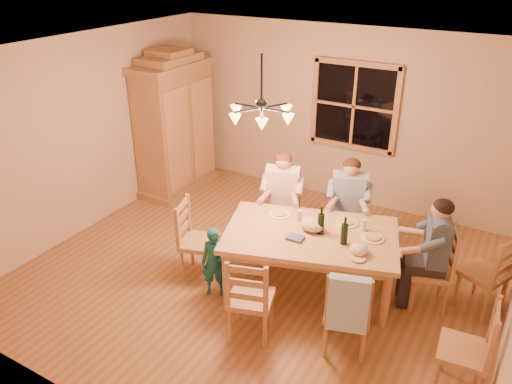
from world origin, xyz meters
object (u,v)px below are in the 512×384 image
Objects in this scene: chair_far_right at (346,231)px; chair_spare_back at (482,285)px; chandelier at (261,113)px; wine_bottle_a at (321,220)px; dining_table at (310,240)px; chair_near_right at (346,324)px; chair_end_left at (200,253)px; adult_woman at (283,188)px; armoire at (175,128)px; adult_slate_man at (436,240)px; chair_spare_front at (460,364)px; chair_near_left at (251,310)px; wine_bottle_b at (345,231)px; chair_end_right at (428,281)px; child at (215,262)px; adult_plaid_man at (349,195)px; chair_far_left at (282,224)px.

chair_spare_back is at bearing 151.10° from chair_far_right.
chandelier reaches higher than wine_bottle_a.
dining_table is 1.09m from chair_near_right.
adult_woman is at bearing 136.74° from chair_end_left.
armoire reaches higher than chair_far_right.
armoire is 2.32× the size of chair_spare_back.
adult_slate_man is 1.34m from chair_spare_front.
dining_table is at bearing 62.10° from chair_near_left.
chair_spare_back is at bearing 25.12° from wine_bottle_b.
chair_far_right is 1.12m from wine_bottle_a.
chair_end_right is 1.39m from wine_bottle_a.
armoire is 2.32× the size of chair_far_right.
armoire is at bearing 111.10° from child.
wine_bottle_b is 0.33× the size of chair_spare_front.
adult_plaid_man is at bearing -8.74° from armoire.
chandelier is at bearing 103.14° from chair_end_left.
wine_bottle_a is (-0.64, 0.78, 0.62)m from chair_near_right.
chair_near_left is 0.81m from child.
wine_bottle_b is at bearing 98.83° from chair_end_right.
child is at bearing -145.53° from wine_bottle_a.
adult_plaid_man is at bearing 107.23° from wine_bottle_b.
adult_woman reaches higher than chair_end_right.
chandelier is 0.88× the size of adult_woman.
wine_bottle_a reaches higher than chair_far_left.
chair_near_left is at bearing 90.00° from adult_woman.
wine_bottle_b is (-0.88, -0.43, 0.08)m from adult_slate_man.
child is at bearing -44.21° from armoire.
armoire reaches higher than adult_plaid_man.
chair_far_right is at bearing 180.00° from chair_far_left.
chair_far_right is (0.09, 0.98, -0.36)m from dining_table.
chair_end_left is 1.83m from wine_bottle_b.
adult_slate_man reaches higher than chair_near_right.
adult_plaid_man is at bearing 33.89° from child.
chair_near_left is 2.09m from adult_plaid_man.
armoire is 2.32× the size of chair_near_right.
chair_near_left is 2.11m from adult_slate_man.
adult_slate_man reaches higher than chair_end_right.
wine_bottle_b is at bearing 89.98° from adult_plaid_man.
dining_table is 1.00m from adult_plaid_man.
dining_table is at bearing 64.18° from chair_spare_front.
chair_end_left is at bearing 90.00° from chair_end_right.
chair_end_right is 1.23m from chair_spare_front.
chair_far_left is at bearing -103.67° from adult_woman.
wine_bottle_b reaches higher than chair_end_right.
child is 0.87× the size of chair_spare_back.
chair_spare_back reaches higher than child.
chair_spare_front is (0.53, -1.11, 0.00)m from chair_end_right.
chair_far_left is at bearing 140.57° from wine_bottle_a.
armoire reaches higher than wine_bottle_b.
armoire is at bearing 155.78° from wine_bottle_a.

